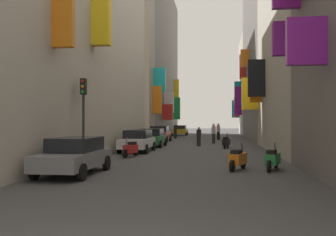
{
  "coord_description": "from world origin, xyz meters",
  "views": [
    {
      "loc": [
        1.58,
        -3.68,
        2.04
      ],
      "look_at": [
        -1.94,
        23.75,
        2.23
      ],
      "focal_mm": 41.31,
      "sensor_mm": 36.0,
      "label": 1
    }
  ],
  "objects_px": {
    "pedestrian_near_left": "(218,132)",
    "traffic_light_near_corner": "(83,106)",
    "pedestrian_crossing": "(214,133)",
    "pedestrian_mid_street": "(175,131)",
    "parked_car_white": "(137,140)",
    "scooter_red": "(131,149)",
    "scooter_green": "(273,159)",
    "pedestrian_near_right": "(199,137)",
    "parked_car_grey": "(75,155)",
    "parked_car_green": "(152,137)",
    "parked_car_yellow": "(180,130)",
    "parked_car_red": "(160,134)",
    "scooter_black": "(226,142)",
    "scooter_orange": "(238,159)"
  },
  "relations": [
    {
      "from": "pedestrian_near_left",
      "to": "traffic_light_near_corner",
      "type": "xyz_separation_m",
      "value": [
        -6.26,
        -24.35,
        1.86
      ]
    },
    {
      "from": "pedestrian_crossing",
      "to": "pedestrian_mid_street",
      "type": "distance_m",
      "value": 10.46
    },
    {
      "from": "parked_car_white",
      "to": "scooter_red",
      "type": "bearing_deg",
      "value": -84.11
    },
    {
      "from": "parked_car_white",
      "to": "scooter_green",
      "type": "relative_size",
      "value": 2.31
    },
    {
      "from": "pedestrian_near_right",
      "to": "parked_car_grey",
      "type": "bearing_deg",
      "value": -103.06
    },
    {
      "from": "parked_car_grey",
      "to": "pedestrian_mid_street",
      "type": "bearing_deg",
      "value": 88.99
    },
    {
      "from": "parked_car_white",
      "to": "pedestrian_mid_street",
      "type": "distance_m",
      "value": 19.73
    },
    {
      "from": "parked_car_green",
      "to": "pedestrian_mid_street",
      "type": "relative_size",
      "value": 2.58
    },
    {
      "from": "scooter_green",
      "to": "pedestrian_crossing",
      "type": "height_order",
      "value": "pedestrian_crossing"
    },
    {
      "from": "parked_car_yellow",
      "to": "scooter_red",
      "type": "height_order",
      "value": "parked_car_yellow"
    },
    {
      "from": "pedestrian_near_left",
      "to": "parked_car_red",
      "type": "bearing_deg",
      "value": -139.87
    },
    {
      "from": "parked_car_yellow",
      "to": "parked_car_grey",
      "type": "xyz_separation_m",
      "value": [
        -0.24,
        -39.33,
        -0.01
      ]
    },
    {
      "from": "pedestrian_near_right",
      "to": "pedestrian_mid_street",
      "type": "bearing_deg",
      "value": 103.98
    },
    {
      "from": "scooter_red",
      "to": "pedestrian_mid_street",
      "type": "xyz_separation_m",
      "value": [
        -0.04,
        23.35,
        0.36
      ]
    },
    {
      "from": "parked_car_white",
      "to": "pedestrian_crossing",
      "type": "relative_size",
      "value": 2.35
    },
    {
      "from": "scooter_black",
      "to": "pedestrian_near_left",
      "type": "xyz_separation_m",
      "value": [
        -0.55,
        12.84,
        0.42
      ]
    },
    {
      "from": "pedestrian_mid_street",
      "to": "parked_car_red",
      "type": "bearing_deg",
      "value": -95.19
    },
    {
      "from": "scooter_red",
      "to": "scooter_black",
      "type": "bearing_deg",
      "value": 54.43
    },
    {
      "from": "parked_car_green",
      "to": "pedestrian_near_left",
      "type": "relative_size",
      "value": 2.42
    },
    {
      "from": "parked_car_grey",
      "to": "pedestrian_crossing",
      "type": "relative_size",
      "value": 2.47
    },
    {
      "from": "pedestrian_near_right",
      "to": "pedestrian_mid_street",
      "type": "distance_m",
      "value": 13.97
    },
    {
      "from": "pedestrian_crossing",
      "to": "pedestrian_near_left",
      "type": "bearing_deg",
      "value": 86.2
    },
    {
      "from": "parked_car_white",
      "to": "pedestrian_crossing",
      "type": "bearing_deg",
      "value": 64.77
    },
    {
      "from": "parked_car_white",
      "to": "scooter_red",
      "type": "relative_size",
      "value": 2.32
    },
    {
      "from": "scooter_red",
      "to": "pedestrian_crossing",
      "type": "height_order",
      "value": "pedestrian_crossing"
    },
    {
      "from": "parked_car_red",
      "to": "pedestrian_near_left",
      "type": "height_order",
      "value": "pedestrian_near_left"
    },
    {
      "from": "pedestrian_crossing",
      "to": "pedestrian_near_left",
      "type": "relative_size",
      "value": 1.01
    },
    {
      "from": "pedestrian_crossing",
      "to": "pedestrian_near_right",
      "type": "xyz_separation_m",
      "value": [
        -1.13,
        -4.11,
        -0.13
      ]
    },
    {
      "from": "scooter_black",
      "to": "scooter_green",
      "type": "bearing_deg",
      "value": -82.71
    },
    {
      "from": "scooter_green",
      "to": "traffic_light_near_corner",
      "type": "bearing_deg",
      "value": 172.94
    },
    {
      "from": "pedestrian_near_right",
      "to": "pedestrian_near_left",
      "type": "bearing_deg",
      "value": 81.64
    },
    {
      "from": "parked_car_white",
      "to": "scooter_orange",
      "type": "bearing_deg",
      "value": -55.14
    },
    {
      "from": "scooter_orange",
      "to": "pedestrian_near_left",
      "type": "xyz_separation_m",
      "value": [
        -0.75,
        25.48,
        0.42
      ]
    },
    {
      "from": "parked_car_grey",
      "to": "scooter_black",
      "type": "distance_m",
      "value": 15.86
    },
    {
      "from": "pedestrian_near_right",
      "to": "traffic_light_near_corner",
      "type": "bearing_deg",
      "value": -108.94
    },
    {
      "from": "scooter_red",
      "to": "scooter_orange",
      "type": "xyz_separation_m",
      "value": [
        5.65,
        -5.02,
        0.0
      ]
    },
    {
      "from": "parked_car_yellow",
      "to": "parked_car_green",
      "type": "bearing_deg",
      "value": -89.97
    },
    {
      "from": "scooter_orange",
      "to": "pedestrian_near_left",
      "type": "height_order",
      "value": "pedestrian_near_left"
    },
    {
      "from": "scooter_red",
      "to": "pedestrian_crossing",
      "type": "distance_m",
      "value": 14.62
    },
    {
      "from": "parked_car_green",
      "to": "pedestrian_near_right",
      "type": "xyz_separation_m",
      "value": [
        3.65,
        1.04,
        0.01
      ]
    },
    {
      "from": "scooter_black",
      "to": "pedestrian_near_left",
      "type": "height_order",
      "value": "pedestrian_near_left"
    },
    {
      "from": "parked_car_red",
      "to": "pedestrian_near_left",
      "type": "distance_m",
      "value": 7.37
    },
    {
      "from": "parked_car_white",
      "to": "pedestrian_near_left",
      "type": "bearing_deg",
      "value": 72.59
    },
    {
      "from": "scooter_green",
      "to": "scooter_orange",
      "type": "height_order",
      "value": "same"
    },
    {
      "from": "scooter_orange",
      "to": "pedestrian_mid_street",
      "type": "xyz_separation_m",
      "value": [
        -5.69,
        28.37,
        0.36
      ]
    },
    {
      "from": "scooter_green",
      "to": "pedestrian_mid_street",
      "type": "distance_m",
      "value": 29.16
    },
    {
      "from": "parked_car_yellow",
      "to": "scooter_orange",
      "type": "distance_m",
      "value": 37.78
    },
    {
      "from": "scooter_red",
      "to": "pedestrian_near_right",
      "type": "bearing_deg",
      "value": 71.2
    },
    {
      "from": "scooter_red",
      "to": "scooter_orange",
      "type": "relative_size",
      "value": 1.01
    },
    {
      "from": "parked_car_green",
      "to": "pedestrian_crossing",
      "type": "distance_m",
      "value": 7.03
    }
  ]
}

